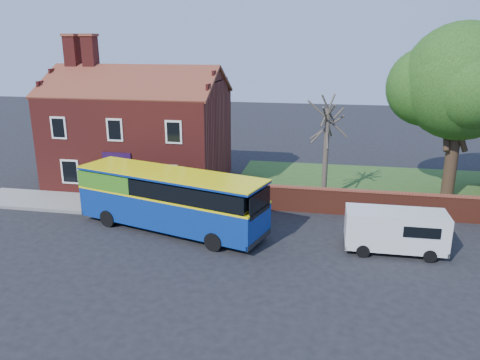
# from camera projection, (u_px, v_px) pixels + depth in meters

# --- Properties ---
(ground) EXTENTS (120.00, 120.00, 0.00)m
(ground) POSITION_uv_depth(u_px,v_px,m) (186.00, 253.00, 23.30)
(ground) COLOR black
(ground) RESTS_ON ground
(pavement) EXTENTS (18.00, 3.50, 0.12)m
(pavement) POSITION_uv_depth(u_px,v_px,m) (108.00, 205.00, 29.96)
(pavement) COLOR gray
(pavement) RESTS_ON ground
(kerb) EXTENTS (18.00, 0.15, 0.14)m
(kerb) POSITION_uv_depth(u_px,v_px,m) (95.00, 214.00, 28.31)
(kerb) COLOR slate
(kerb) RESTS_ON ground
(grass_strip) EXTENTS (26.00, 12.00, 0.04)m
(grass_strip) POSITION_uv_depth(u_px,v_px,m) (417.00, 189.00, 33.16)
(grass_strip) COLOR #426B28
(grass_strip) RESTS_ON ground
(shop_building) EXTENTS (12.30, 8.13, 10.50)m
(shop_building) POSITION_uv_depth(u_px,v_px,m) (140.00, 136.00, 34.42)
(shop_building) COLOR maroon
(shop_building) RESTS_ON ground
(boundary_wall) EXTENTS (22.00, 0.38, 1.60)m
(boundary_wall) POSITION_uv_depth(u_px,v_px,m) (435.00, 207.00, 27.29)
(boundary_wall) COLOR maroon
(boundary_wall) RESTS_ON ground
(bus) EXTENTS (11.23, 5.76, 3.32)m
(bus) POSITION_uv_depth(u_px,v_px,m) (165.00, 197.00, 25.77)
(bus) COLOR navy
(bus) RESTS_ON ground
(van_near) EXTENTS (4.86, 2.07, 2.13)m
(van_near) POSITION_uv_depth(u_px,v_px,m) (395.00, 230.00, 23.08)
(van_near) COLOR silver
(van_near) RESTS_ON ground
(large_tree) EXTENTS (9.33, 7.38, 11.38)m
(large_tree) POSITION_uv_depth(u_px,v_px,m) (462.00, 85.00, 29.57)
(large_tree) COLOR black
(large_tree) RESTS_ON ground
(bare_tree) EXTENTS (2.47, 2.94, 6.59)m
(bare_tree) POSITION_uv_depth(u_px,v_px,m) (326.00, 150.00, 30.26)
(bare_tree) COLOR #4C4238
(bare_tree) RESTS_ON ground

